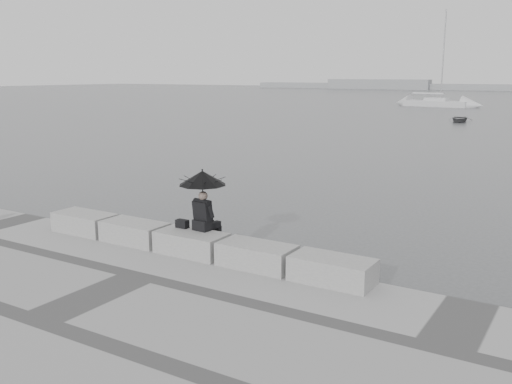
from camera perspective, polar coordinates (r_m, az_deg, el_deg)
The scene contains 10 objects.
ground at distance 13.37m, azimuth -5.19°, elevation -7.72°, with size 360.00×360.00×0.00m, color #424446.
stone_block_far_left at distance 15.06m, azimuth -16.75°, elevation -2.97°, with size 1.60×0.80×0.50m, color gray.
stone_block_left at distance 13.87m, azimuth -12.03°, elevation -3.97°, with size 1.60×0.80×0.50m, color gray.
stone_block_centre at distance 12.80m, azimuth -6.46°, elevation -5.12°, with size 1.60×0.80×0.50m, color gray.
stone_block_right at distance 11.87m, azimuth 0.08°, elevation -6.39°, with size 1.60×0.80×0.50m, color gray.
stone_block_far_right at distance 11.13m, azimuth 7.64°, elevation -7.76°, with size 1.60×0.80×0.50m, color gray.
seated_person at distance 12.68m, azimuth -5.40°, elevation 0.47°, with size 1.07×1.07×1.39m.
bag at distance 13.11m, azimuth -7.39°, elevation -3.17°, with size 0.29×0.17×0.19m, color black.
sailboat_left at distance 82.84m, azimuth 17.59°, elevation 8.50°, with size 9.06×3.67×12.90m.
dinghy at distance 57.18m, azimuth 19.67°, elevation 6.89°, with size 3.17×1.34×0.54m, color slate.
Camera 1 is at (7.57, -10.08, 4.45)m, focal length 40.00 mm.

